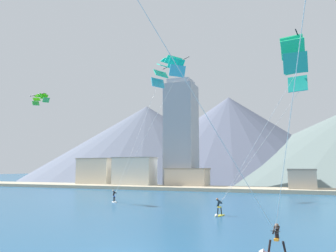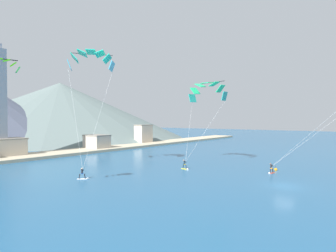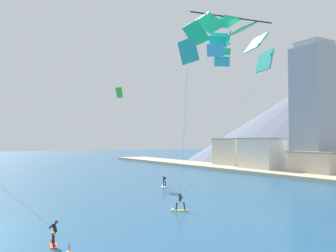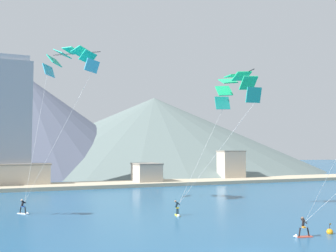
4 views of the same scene
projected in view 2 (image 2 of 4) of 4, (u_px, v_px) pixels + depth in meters
The scene contains 12 objects.
ground_plane at pixel (284, 186), 35.16m from camera, with size 400.00×400.00×0.00m, color #23567F.
kitesurfer_near_lead at pixel (185, 166), 47.01m from camera, with size 0.78×1.79×1.79m.
kitesurfer_near_trail at pixel (84, 176), 39.18m from camera, with size 1.44×1.58×1.79m.
kitesurfer_mid_center at pixel (271, 170), 43.37m from camera, with size 1.78×0.69×1.74m.
parafoil_kite_near_lead at pixel (207, 90), 52.57m from camera, with size 8.66×8.27×15.15m.
parafoil_kite_near_trail at pixel (91, 58), 46.81m from camera, with size 9.43×9.24×20.00m.
race_marker_buoy at pixel (276, 170), 45.97m from camera, with size 0.56×0.56×1.02m.
shoreline_strip at pixel (68, 152), 68.74m from camera, with size 180.00×10.00×0.70m, color #BCAD8E.
shore_building_harbour_front at pixel (97, 142), 77.13m from camera, with size 5.26×7.13×4.53m.
shore_building_promenade_mid at pixel (1, 149), 59.68m from camera, with size 9.68×5.74×4.66m.
shore_building_quay_east at pixel (143, 134), 95.92m from camera, with size 5.97×4.16×7.18m.
mountain_peak_central_summit at pixel (60, 110), 133.64m from camera, with size 124.74×124.74×27.86m.
Camera 2 is at (-37.04, -9.67, 8.86)m, focal length 28.00 mm.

